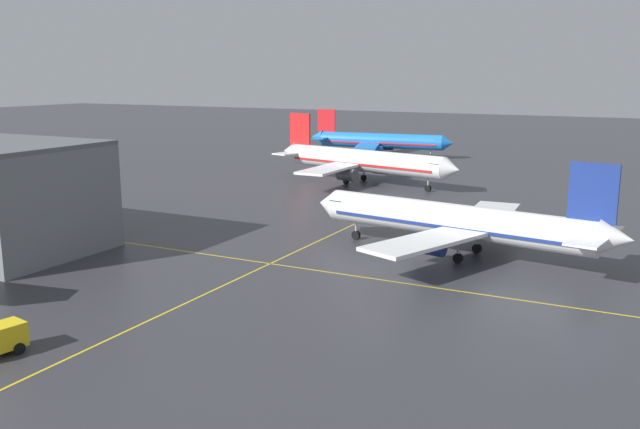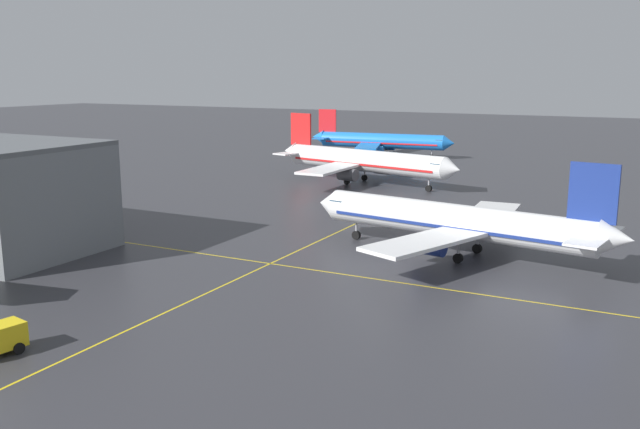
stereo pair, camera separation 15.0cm
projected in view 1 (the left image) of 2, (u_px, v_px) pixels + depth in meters
airliner_second_row at (457, 222)px, 71.30m from camera, size 35.01×29.89×10.89m
airliner_third_row at (362, 161)px, 118.48m from camera, size 37.14×31.56×11.63m
airliner_far_left_stand at (379, 141)px, 156.84m from camera, size 33.94×29.12×10.54m
taxiway_markings at (140, 324)px, 52.44m from camera, size 169.50×84.41×0.01m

